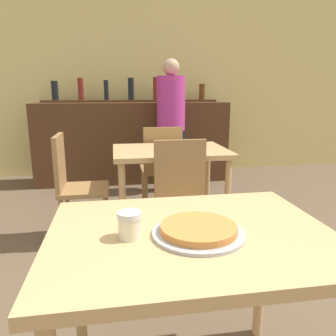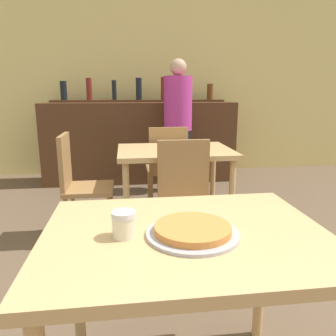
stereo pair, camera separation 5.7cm
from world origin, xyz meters
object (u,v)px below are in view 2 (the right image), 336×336
Objects in this scene: pizza_tray at (193,231)px; person_standing at (178,122)px; chair_far_side_front at (186,195)px; cheese_shaker at (124,224)px; chair_far_side_left at (79,180)px; chair_far_side_back at (167,164)px.

person_standing reaches higher than pizza_tray.
chair_far_side_front is 9.80× the size of cheese_shaker.
cheese_shaker is at bearing 175.72° from pizza_tray.
chair_far_side_front is 0.96m from chair_far_side_left.
person_standing is at bearing -106.90° from chair_far_side_back.
chair_far_side_left is at bearing -129.28° from person_standing.
chair_far_side_back is at bearing 78.96° from cheese_shaker.
chair_far_side_back is 1.00× the size of chair_far_side_left.
person_standing reaches higher than cheese_shaker.
chair_far_side_left is 1.73m from cheese_shaker.
chair_far_side_front and chair_far_side_left have the same top height.
chair_far_side_back is 9.80× the size of cheese_shaker.
chair_far_side_front is 1.21m from pizza_tray.
pizza_tray is 0.24m from cheese_shaker.
chair_far_side_left is 9.80× the size of cheese_shaker.
cheese_shaker is (-0.23, 0.02, 0.03)m from pizza_tray.
chair_far_side_front is 1.00× the size of chair_far_side_back.
chair_far_side_front is 1.26m from cheese_shaker.
person_standing is at bearing 81.89° from pizza_tray.
cheese_shaker reaches higher than pizza_tray.
chair_far_side_back is at bearing 90.00° from chair_far_side_front.
chair_far_side_front is 1.04m from chair_far_side_back.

